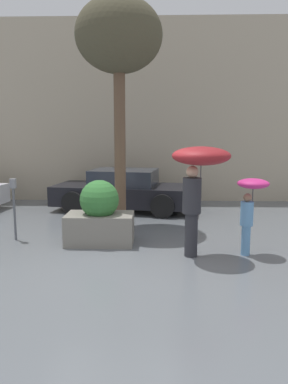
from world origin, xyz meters
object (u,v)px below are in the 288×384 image
(parked_car_near, at_px, (124,191))
(parking_meter, at_px, (14,196))
(person_child, at_px, (250,200))
(person_adult, at_px, (199,170))
(planter_box, at_px, (100,216))
(street_tree, at_px, (119,40))

(parked_car_near, bearing_deg, parking_meter, 156.66)
(person_child, xyz_separation_m, parked_car_near, (-2.71, 4.11, -0.50))
(parked_car_near, bearing_deg, person_adult, -148.74)
(person_child, relative_size, parking_meter, 1.09)
(person_adult, xyz_separation_m, parking_meter, (-3.81, 1.00, -0.68))
(planter_box, distance_m, person_adult, 2.35)
(parked_car_near, bearing_deg, person_child, -137.22)
(person_child, bearing_deg, street_tree, 121.74)
(person_adult, bearing_deg, parking_meter, -175.77)
(planter_box, distance_m, parking_meter, 1.92)
(planter_box, bearing_deg, parked_car_near, 86.25)
(street_tree, relative_size, parking_meter, 4.04)
(street_tree, bearing_deg, parking_meter, -148.46)
(planter_box, height_order, person_adult, person_adult)
(person_adult, xyz_separation_m, person_child, (1.00, 0.15, -0.57))
(person_adult, height_order, street_tree, street_tree)
(person_adult, bearing_deg, street_tree, 144.20)
(planter_box, distance_m, person_child, 3.05)
(person_child, relative_size, parked_car_near, 0.33)
(person_child, height_order, street_tree, street_tree)
(parked_car_near, distance_m, street_tree, 4.32)
(planter_box, relative_size, parked_car_near, 0.32)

